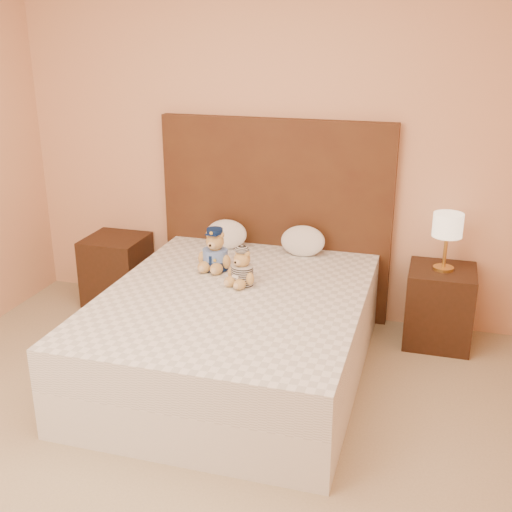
{
  "coord_description": "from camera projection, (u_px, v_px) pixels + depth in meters",
  "views": [
    {
      "loc": [
        1.16,
        -2.29,
        2.13
      ],
      "look_at": [
        0.07,
        1.45,
        0.72
      ],
      "focal_mm": 45.0,
      "sensor_mm": 36.0,
      "label": 1
    }
  ],
  "objects": [
    {
      "name": "pillow_right",
      "position": [
        303.0,
        240.0,
        4.64
      ],
      "size": [
        0.32,
        0.21,
        0.23
      ],
      "primitive_type": "ellipsoid",
      "color": "white",
      "rests_on": "bed"
    },
    {
      "name": "nightstand_left",
      "position": [
        117.0,
        270.0,
        5.14
      ],
      "size": [
        0.45,
        0.45,
        0.55
      ],
      "primitive_type": "cube",
      "color": "#341B10",
      "rests_on": "ground"
    },
    {
      "name": "nightstand_right",
      "position": [
        439.0,
        306.0,
        4.49
      ],
      "size": [
        0.45,
        0.45,
        0.55
      ],
      "primitive_type": "cube",
      "color": "#341B10",
      "rests_on": "ground"
    },
    {
      "name": "headboard",
      "position": [
        275.0,
        219.0,
        4.84
      ],
      "size": [
        1.75,
        0.08,
        1.5
      ],
      "primitive_type": "cube",
      "color": "#4C2C16",
      "rests_on": "ground"
    },
    {
      "name": "lamp",
      "position": [
        448.0,
        228.0,
        4.29
      ],
      "size": [
        0.2,
        0.2,
        0.4
      ],
      "color": "gold",
      "rests_on": "nightstand_right"
    },
    {
      "name": "pillow_left",
      "position": [
        226.0,
        233.0,
        4.8
      ],
      "size": [
        0.32,
        0.21,
        0.22
      ],
      "primitive_type": "ellipsoid",
      "color": "white",
      "rests_on": "bed"
    },
    {
      "name": "room_walls",
      "position": [
        180.0,
        101.0,
        2.9
      ],
      "size": [
        4.04,
        4.52,
        2.72
      ],
      "color": "#E9A87F",
      "rests_on": "ground"
    },
    {
      "name": "ground",
      "position": [
        158.0,
        492.0,
        3.1
      ],
      "size": [
        4.0,
        4.5,
        0.0
      ],
      "primitive_type": "cube",
      "color": "tan",
      "rests_on": "ground"
    },
    {
      "name": "teddy_police",
      "position": [
        215.0,
        249.0,
        4.35
      ],
      "size": [
        0.28,
        0.27,
        0.29
      ],
      "primitive_type": null,
      "rotation": [
        0.0,
        0.0,
        -0.11
      ],
      "color": "#AE8743",
      "rests_on": "bed"
    },
    {
      "name": "teddy_prisoner",
      "position": [
        242.0,
        267.0,
        4.1
      ],
      "size": [
        0.28,
        0.28,
        0.24
      ],
      "primitive_type": null,
      "rotation": [
        0.0,
        0.0,
        -0.41
      ],
      "color": "#AE8743",
      "rests_on": "bed"
    },
    {
      "name": "bed",
      "position": [
        234.0,
        333.0,
        4.09
      ],
      "size": [
        1.6,
        2.0,
        0.55
      ],
      "color": "white",
      "rests_on": "ground"
    }
  ]
}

